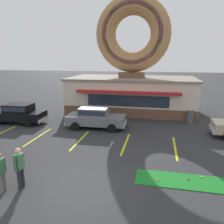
{
  "coord_description": "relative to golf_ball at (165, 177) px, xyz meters",
  "views": [
    {
      "loc": [
        3.02,
        -7.69,
        5.21
      ],
      "look_at": [
        0.34,
        5.0,
        2.0
      ],
      "focal_mm": 35.0,
      "sensor_mm": 36.0,
      "label": 1
    }
  ],
  "objects": [
    {
      "name": "parking_stripe_mid_right",
      "position": [
        0.68,
        3.67,
        -0.05
      ],
      "size": [
        0.12,
        3.6,
        0.01
      ],
      "primitive_type": "cube",
      "color": "yellow",
      "rests_on": "ground"
    },
    {
      "name": "putting_mat",
      "position": [
        1.08,
        -0.08,
        -0.04
      ],
      "size": [
        4.73,
        1.32,
        0.03
      ],
      "primitive_type": "cube",
      "color": "#197523",
      "rests_on": "ground"
    },
    {
      "name": "mini_donut_near_left",
      "position": [
        1.62,
        0.4,
        -0.0
      ],
      "size": [
        0.13,
        0.13,
        0.04
      ],
      "primitive_type": "torus",
      "color": "#E5C666",
      "rests_on": "putting_mat"
    },
    {
      "name": "car_grey",
      "position": [
        -5.05,
        6.39,
        0.82
      ],
      "size": [
        4.61,
        2.09,
        1.6
      ],
      "color": "slate",
      "rests_on": "ground"
    },
    {
      "name": "donut_shop_building",
      "position": [
        -3.07,
        12.61,
        3.69
      ],
      "size": [
        12.3,
        6.75,
        10.96
      ],
      "color": "brown",
      "rests_on": "ground"
    },
    {
      "name": "mini_donut_mid_left",
      "position": [
        -0.29,
        -0.28,
        -0.0
      ],
      "size": [
        0.13,
        0.13,
        0.04
      ],
      "primitive_type": "torus",
      "color": "#A5724C",
      "rests_on": "putting_mat"
    },
    {
      "name": "mini_donut_near_right",
      "position": [
        1.01,
        0.08,
        -0.0
      ],
      "size": [
        0.13,
        0.13,
        0.04
      ],
      "primitive_type": "torus",
      "color": "brown",
      "rests_on": "putting_mat"
    },
    {
      "name": "car_black",
      "position": [
        -11.6,
        6.32,
        0.82
      ],
      "size": [
        4.63,
        2.13,
        1.6
      ],
      "color": "black",
      "rests_on": "ground"
    },
    {
      "name": "parking_stripe_mid_left",
      "position": [
        -5.32,
        3.67,
        -0.05
      ],
      "size": [
        0.12,
        3.6,
        0.01
      ],
      "primitive_type": "cube",
      "color": "yellow",
      "rests_on": "ground"
    },
    {
      "name": "parking_stripe_centre",
      "position": [
        -2.32,
        3.67,
        -0.05
      ],
      "size": [
        0.12,
        3.6,
        0.01
      ],
      "primitive_type": "cube",
      "color": "yellow",
      "rests_on": "ground"
    },
    {
      "name": "parking_stripe_left",
      "position": [
        -8.32,
        3.67,
        -0.05
      ],
      "size": [
        0.12,
        3.6,
        0.01
      ],
      "primitive_type": "cube",
      "color": "yellow",
      "rests_on": "ground"
    },
    {
      "name": "pedestrian_blue_sweater_man",
      "position": [
        -5.82,
        -1.94,
        0.93
      ],
      "size": [
        0.26,
        0.6,
        1.75
      ],
      "color": "#232328",
      "rests_on": "ground"
    },
    {
      "name": "pedestrian_clipboard_woman",
      "position": [
        -6.37,
        -2.34,
        0.87
      ],
      "size": [
        0.28,
        0.59,
        1.66
      ],
      "color": "slate",
      "rests_on": "ground"
    },
    {
      "name": "ground_plane",
      "position": [
        -3.52,
        -1.33,
        -0.05
      ],
      "size": [
        160.0,
        160.0,
        0.0
      ],
      "primitive_type": "plane",
      "color": "#2D2D30"
    },
    {
      "name": "mini_donut_mid_centre",
      "position": [
        -1.12,
        0.2,
        -0.0
      ],
      "size": [
        0.13,
        0.13,
        0.04
      ],
      "primitive_type": "torus",
      "color": "brown",
      "rests_on": "putting_mat"
    },
    {
      "name": "golf_ball",
      "position": [
        0.0,
        0.0,
        0.0
      ],
      "size": [
        0.04,
        0.04,
        0.04
      ],
      "primitive_type": "sphere",
      "color": "white",
      "rests_on": "putting_mat"
    },
    {
      "name": "trash_bin",
      "position": [
        2.24,
        9.47,
        0.45
      ],
      "size": [
        0.57,
        0.57,
        0.97
      ],
      "color": "#51565B",
      "rests_on": "ground"
    },
    {
      "name": "parking_stripe_far_left",
      "position": [
        -11.32,
        3.67,
        -0.05
      ],
      "size": [
        0.12,
        3.6,
        0.01
      ],
      "primitive_type": "cube",
      "color": "yellow",
      "rests_on": "ground"
    }
  ]
}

